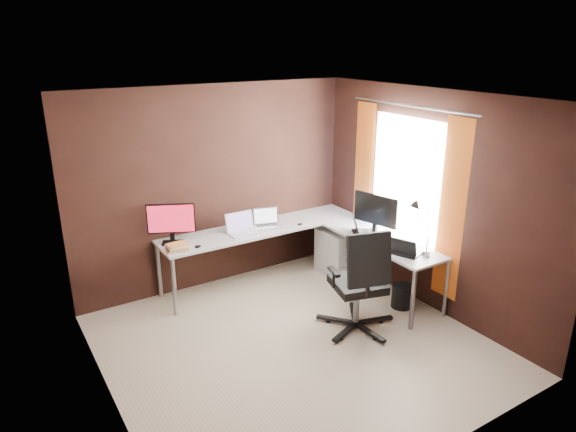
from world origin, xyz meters
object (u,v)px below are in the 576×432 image
object	(u,v)px
drawer_pedestal	(338,252)
office_chair	(358,300)
wastebasket	(402,296)
monitor_left	(171,221)
monitor_right	(376,211)
laptop_black_small	(404,251)
laptop_black_big	(360,231)
desk_lamp	(420,222)
book_stack	(177,247)
laptop_white	(242,228)
laptop_silver	(267,222)

from	to	relation	value
drawer_pedestal	office_chair	size ratio (longest dim) A/B	0.51
wastebasket	monitor_left	bearing A→B (deg)	143.55
monitor_right	laptop_black_small	distance (m)	0.74
drawer_pedestal	office_chair	distance (m)	1.43
laptop_black_big	desk_lamp	size ratio (longest dim) A/B	0.66
drawer_pedestal	book_stack	distance (m)	2.19
laptop_white	desk_lamp	size ratio (longest dim) A/B	0.59
laptop_white	book_stack	bearing A→B (deg)	-173.26
laptop_silver	laptop_black_big	distance (m)	1.19
laptop_black_big	office_chair	bearing A→B (deg)	171.52
desk_lamp	monitor_left	bearing A→B (deg)	127.36
monitor_right	desk_lamp	bearing A→B (deg)	161.47
book_stack	office_chair	world-z (taller)	office_chair
monitor_right	book_stack	world-z (taller)	monitor_right
monitor_right	laptop_black_big	bearing A→B (deg)	57.76
laptop_black_big	monitor_left	bearing A→B (deg)	95.76
monitor_left	laptop_black_small	world-z (taller)	monitor_left
laptop_white	wastebasket	distance (m)	2.08
laptop_black_big	desk_lamp	world-z (taller)	desk_lamp
monitor_right	book_stack	size ratio (longest dim) A/B	2.18
laptop_white	desk_lamp	world-z (taller)	desk_lamp
laptop_white	laptop_black_small	bearing A→B (deg)	-53.23
laptop_black_big	office_chair	world-z (taller)	office_chair
laptop_white	desk_lamp	distance (m)	2.14
laptop_silver	office_chair	xyz separation A→B (m)	(0.20, -1.61, -0.43)
monitor_left	wastebasket	xyz separation A→B (m)	(2.16, -1.60, -0.86)
desk_lamp	drawer_pedestal	bearing A→B (deg)	79.67
drawer_pedestal	desk_lamp	world-z (taller)	desk_lamp
laptop_black_small	monitor_left	bearing A→B (deg)	28.47
monitor_right	wastebasket	bearing A→B (deg)	160.92
laptop_white	laptop_silver	size ratio (longest dim) A/B	0.95
monitor_right	laptop_silver	distance (m)	1.38
drawer_pedestal	laptop_silver	size ratio (longest dim) A/B	1.54
laptop_silver	laptop_black_small	size ratio (longest dim) A/B	1.07
monitor_right	book_stack	distance (m)	2.38
monitor_left	desk_lamp	xyz separation A→B (m)	(2.16, -1.78, 0.13)
laptop_silver	laptop_black_small	bearing A→B (deg)	-47.48
laptop_black_big	laptop_black_small	world-z (taller)	laptop_black_big
laptop_black_big	wastebasket	distance (m)	0.91
laptop_black_small	book_stack	size ratio (longest dim) A/B	1.34
monitor_left	office_chair	distance (m)	2.31
laptop_black_small	book_stack	bearing A→B (deg)	33.25
laptop_black_big	book_stack	size ratio (longest dim) A/B	1.53
laptop_silver	laptop_white	bearing A→B (deg)	-158.57
wastebasket	laptop_black_big	bearing A→B (deg)	102.28
monitor_left	laptop_silver	bearing A→B (deg)	21.42
book_stack	office_chair	xyz separation A→B (m)	(1.45, -1.46, -0.42)
laptop_white	laptop_black_small	world-z (taller)	laptop_white
drawer_pedestal	laptop_white	bearing A→B (deg)	165.79
laptop_silver	wastebasket	size ratio (longest dim) A/B	1.39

